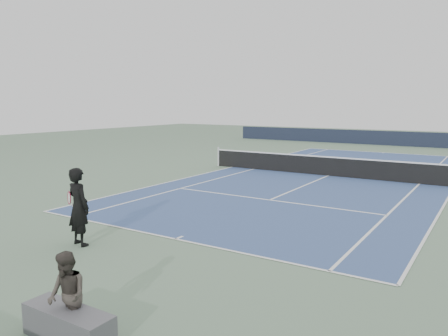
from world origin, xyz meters
The scene contains 7 objects.
ground centered at (0.00, 0.00, 0.00)m, with size 80.00×80.00×0.00m, color slate.
court_surface centered at (0.00, 0.00, 0.01)m, with size 10.97×23.77×0.01m, color #364E80.
tennis_net centered at (0.00, 0.00, 0.50)m, with size 12.90×0.10×1.07m.
windscreen_far centered at (0.00, 17.88, 0.60)m, with size 30.00×0.25×1.20m, color black.
tennis_player centered at (-1.76, -13.49, 0.98)m, with size 0.86×0.64×1.96m.
tennis_ball centered at (-1.32, -14.12, 0.03)m, with size 0.06×0.06×0.06m, color yellow.
spectator_bench centered at (1.71, -16.58, 0.49)m, with size 1.62×0.92×1.37m.
Camera 1 is at (6.92, -20.48, 3.52)m, focal length 35.00 mm.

